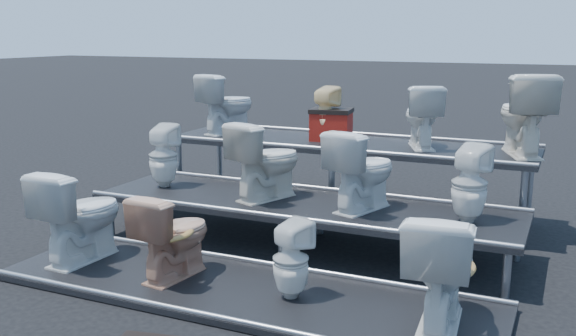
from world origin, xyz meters
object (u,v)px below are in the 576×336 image
at_px(toilet_0, 80,214).
at_px(toilet_11, 524,114).
at_px(toilet_3, 441,268).
at_px(toilet_5, 266,160).
at_px(toilet_7, 470,184).
at_px(toilet_4, 163,156).
at_px(toilet_9, 325,114).
at_px(toilet_8, 227,104).
at_px(toilet_10, 422,116).
at_px(red_crate, 331,126).
at_px(toilet_1, 173,235).
at_px(toilet_6, 362,170).
at_px(toilet_2, 291,260).

height_order(toilet_0, toilet_11, toilet_11).
relative_size(toilet_3, toilet_5, 1.09).
bearing_deg(toilet_3, toilet_5, -37.50).
bearing_deg(toilet_7, toilet_4, 14.31).
xyz_separation_m(toilet_9, toilet_11, (2.16, 0.00, 0.11)).
relative_size(toilet_4, toilet_11, 0.81).
xyz_separation_m(toilet_3, toilet_8, (-3.17, 2.60, 0.74)).
height_order(toilet_7, toilet_10, toilet_10).
height_order(toilet_8, toilet_9, toilet_8).
bearing_deg(toilet_5, toilet_3, 168.23).
distance_m(toilet_7, red_crate, 2.26).
height_order(toilet_1, toilet_10, toilet_10).
relative_size(toilet_0, toilet_10, 1.24).
height_order(toilet_4, toilet_9, toilet_9).
relative_size(toilet_8, toilet_10, 1.07).
distance_m(toilet_3, toilet_6, 1.68).
bearing_deg(toilet_9, toilet_1, 92.96).
height_order(toilet_5, toilet_10, toilet_10).
xyz_separation_m(toilet_4, toilet_7, (3.21, 0.00, 0.01)).
bearing_deg(toilet_5, toilet_10, -112.52).
height_order(toilet_4, toilet_10, toilet_10).
bearing_deg(toilet_3, toilet_9, -58.65).
xyz_separation_m(toilet_0, toilet_10, (2.48, 2.60, 0.72)).
relative_size(toilet_7, toilet_11, 0.82).
bearing_deg(toilet_6, toilet_4, 18.19).
bearing_deg(toilet_0, toilet_7, -154.80).
bearing_deg(toilet_0, toilet_5, -130.34).
relative_size(toilet_9, toilet_10, 0.91).
height_order(toilet_2, toilet_11, toilet_11).
relative_size(toilet_3, toilet_6, 1.11).
distance_m(toilet_1, toilet_5, 1.39).
bearing_deg(toilet_2, toilet_7, -111.18).
bearing_deg(red_crate, toilet_6, -66.88).
height_order(toilet_6, toilet_9, toilet_9).
bearing_deg(red_crate, toilet_1, -106.99).
height_order(toilet_1, toilet_8, toilet_8).
relative_size(toilet_3, toilet_9, 1.35).
distance_m(toilet_1, toilet_8, 2.88).
xyz_separation_m(toilet_1, toilet_6, (1.23, 1.30, 0.41)).
distance_m(toilet_5, toilet_6, 1.00).
relative_size(toilet_0, toilet_11, 1.02).
bearing_deg(toilet_10, toilet_0, 23.96).
bearing_deg(toilet_10, toilet_11, 157.60).
height_order(toilet_0, toilet_6, toilet_6).
bearing_deg(toilet_7, toilet_1, 44.79).
relative_size(toilet_11, red_crate, 1.89).
bearing_deg(toilet_5, toilet_0, 67.78).
height_order(toilet_3, toilet_9, toilet_9).
relative_size(toilet_5, toilet_10, 1.14).
bearing_deg(toilet_8, toilet_9, -161.10).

